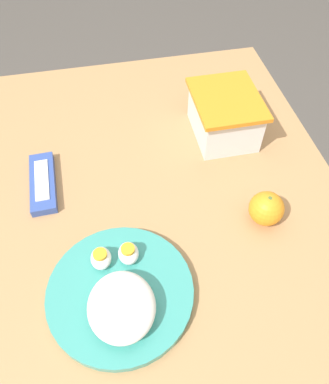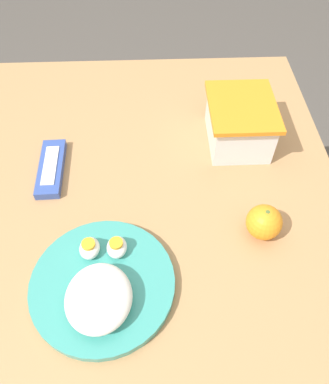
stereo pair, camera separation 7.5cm
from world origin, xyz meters
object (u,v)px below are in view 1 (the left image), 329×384
object	(u,v)px
candy_bar	(43,183)
food_container	(224,118)
orange_fruit	(266,209)
rice_plate	(120,295)

from	to	relation	value
candy_bar	food_container	bearing A→B (deg)	100.84
orange_fruit	rice_plate	bearing A→B (deg)	-69.74
food_container	rice_plate	distance (m)	0.47
orange_fruit	candy_bar	world-z (taller)	orange_fruit
food_container	candy_bar	size ratio (longest dim) A/B	1.10
food_container	candy_bar	bearing A→B (deg)	-79.16
food_container	candy_bar	distance (m)	0.43
orange_fruit	candy_bar	distance (m)	0.47
rice_plate	food_container	bearing A→B (deg)	141.47
food_container	rice_plate	bearing A→B (deg)	-38.53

